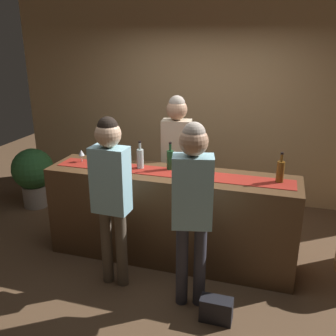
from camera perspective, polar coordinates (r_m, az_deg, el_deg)
The scene contains 14 objects.
ground_plane at distance 4.34m, azimuth 0.31°, elevation -13.31°, with size 10.00×10.00×0.00m, color brown.
back_wall at distance 5.58m, azimuth 6.01°, elevation 9.99°, with size 6.00×0.12×2.90m, color tan.
bar_counter at distance 4.09m, azimuth 0.32°, elevation -7.36°, with size 2.65×0.60×1.01m, color #543821.
counter_runner_cloth at distance 3.89m, azimuth 0.33°, elevation -0.69°, with size 2.52×0.28×0.01m, color maroon.
wine_bottle_clear at distance 4.00m, azimuth -4.27°, elevation 1.49°, with size 0.07×0.07×0.30m.
wine_bottle_green at distance 3.95m, azimuth 0.34°, elevation 1.30°, with size 0.07×0.07×0.30m.
wine_bottle_amber at distance 3.76m, azimuth 16.75°, elevation -0.48°, with size 0.07×0.07×0.30m.
wine_glass_near_customer at distance 4.31m, azimuth -13.08°, elevation 2.22°, with size 0.07×0.07×0.14m.
wine_glass_mid_counter at distance 3.85m, azimuth 4.47°, elevation 0.62°, with size 0.07×0.07×0.14m.
bartender at distance 4.43m, azimuth 1.30°, elevation 2.62°, with size 0.36×0.24×1.72m.
customer_sipping at distance 3.16m, azimuth 3.74°, elevation -4.57°, with size 0.38×0.27×1.71m.
customer_browsing at distance 3.49m, azimuth -8.72°, elevation -2.70°, with size 0.35×0.24×1.69m.
potted_plant_tall at distance 5.70m, azimuth -19.85°, elevation -0.79°, with size 0.59×0.59×0.86m.
handbag at distance 3.49m, azimuth 7.36°, elevation -20.62°, with size 0.28×0.14×0.22m, color black.
Camera 1 is at (1.04, -3.51, 2.34)m, focal length 39.99 mm.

